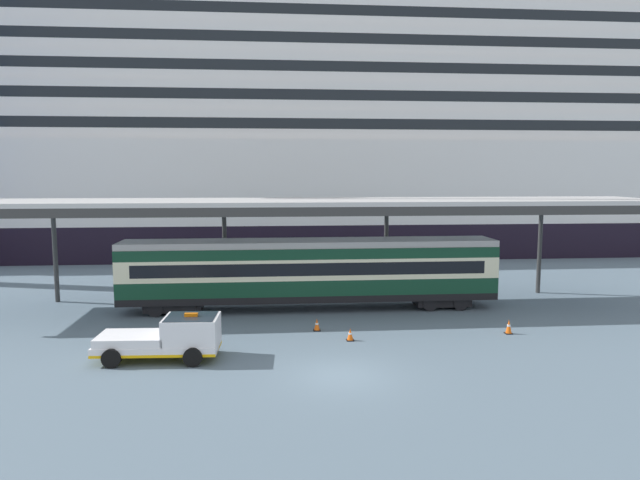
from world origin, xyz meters
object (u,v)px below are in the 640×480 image
object	(u,v)px
cruise_ship	(304,137)
traffic_cone_far	(350,335)
train_carriage	(310,271)
service_truck	(170,337)
traffic_cone_mid	(509,327)
traffic_cone_near	(317,325)

from	to	relation	value
cruise_ship	traffic_cone_far	size ratio (longest dim) A/B	221.99
train_carriage	service_truck	bearing A→B (deg)	-128.02
cruise_ship	traffic_cone_mid	size ratio (longest dim) A/B	178.80
traffic_cone_far	traffic_cone_near	bearing A→B (deg)	127.95
train_carriage	service_truck	size ratio (longest dim) A/B	4.11
cruise_ship	traffic_cone_near	xyz separation A→B (m)	(-1.56, -36.16, -11.73)
service_truck	traffic_cone_near	size ratio (longest dim) A/B	8.54
cruise_ship	train_carriage	xyz separation A→B (m)	(-1.59, -31.56, -9.73)
traffic_cone_mid	traffic_cone_far	bearing A→B (deg)	-176.73
service_truck	traffic_cone_mid	xyz separation A→B (m)	(16.17, 2.48, -0.63)
cruise_ship	traffic_cone_near	distance (m)	38.04
traffic_cone_mid	traffic_cone_near	bearing A→B (deg)	171.63
train_carriage	traffic_cone_far	distance (m)	6.93
traffic_cone_near	traffic_cone_far	bearing A→B (deg)	-52.05
cruise_ship	service_truck	distance (m)	42.34
service_truck	traffic_cone_mid	distance (m)	16.37
train_carriage	traffic_cone_far	bearing A→B (deg)	-77.08
service_truck	traffic_cone_far	xyz separation A→B (m)	(8.11, 2.02, -0.70)
service_truck	traffic_cone_near	bearing A→B (deg)	30.21
cruise_ship	traffic_cone_far	distance (m)	39.79
service_truck	traffic_cone_far	bearing A→B (deg)	13.97
cruise_ship	service_truck	xyz separation A→B (m)	(-8.22, -40.04, -11.04)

